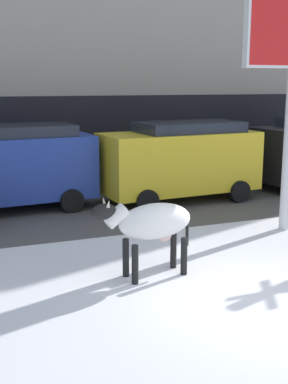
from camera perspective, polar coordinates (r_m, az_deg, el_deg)
ground_plane at (r=8.41m, az=13.05°, el=-12.04°), size 120.00×120.00×0.00m
road_strip at (r=14.43m, az=-2.76°, el=-1.45°), size 60.00×5.60×0.01m
building_facade at (r=20.68m, az=-9.26°, el=20.62°), size 44.00×6.10×13.00m
cow_holstein at (r=8.91m, az=0.92°, el=-3.47°), size 1.92×0.72×1.54m
car_blue_van at (r=14.06m, az=-15.19°, el=2.93°), size 4.71×2.35×2.32m
car_yellow_van at (r=14.79m, az=4.13°, el=3.76°), size 4.71×2.35×2.32m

